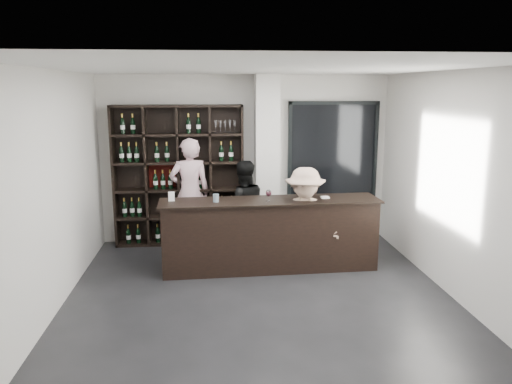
{
  "coord_description": "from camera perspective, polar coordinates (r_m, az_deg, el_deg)",
  "views": [
    {
      "loc": [
        -0.6,
        -5.91,
        2.68
      ],
      "look_at": [
        0.04,
        1.1,
        1.2
      ],
      "focal_mm": 35.0,
      "sensor_mm": 36.0,
      "label": 1
    }
  ],
  "objects": [
    {
      "name": "spit_cup",
      "position": [
        7.19,
        -4.61,
        -0.69
      ],
      "size": [
        0.1,
        0.1,
        0.11
      ],
      "primitive_type": "cylinder",
      "rotation": [
        0.0,
        0.0,
        -0.15
      ],
      "color": "#A8C0CF",
      "rests_on": "tasting_counter"
    },
    {
      "name": "card_stand",
      "position": [
        7.32,
        -9.64,
        -0.51
      ],
      "size": [
        0.09,
        0.05,
        0.13
      ],
      "primitive_type": "cube",
      "rotation": [
        0.0,
        0.0,
        0.1
      ],
      "color": "white",
      "rests_on": "tasting_counter"
    },
    {
      "name": "taster_pink",
      "position": [
        8.5,
        -7.56,
        -0.1
      ],
      "size": [
        0.73,
        0.53,
        1.87
      ],
      "primitive_type": "imported",
      "rotation": [
        0.0,
        0.0,
        3.27
      ],
      "color": "beige",
      "rests_on": "floor"
    },
    {
      "name": "customer",
      "position": [
        7.34,
        5.57,
        -3.2
      ],
      "size": [
        1.09,
        0.75,
        1.56
      ],
      "primitive_type": "imported",
      "rotation": [
        0.0,
        0.0,
        -0.18
      ],
      "color": "tan",
      "rests_on": "floor"
    },
    {
      "name": "glass_panel",
      "position": [
        8.96,
        8.74,
        3.51
      ],
      "size": [
        1.6,
        0.08,
        2.1
      ],
      "color": "black",
      "rests_on": "floor"
    },
    {
      "name": "napkin_stack",
      "position": [
        7.5,
        7.87,
        -0.61
      ],
      "size": [
        0.12,
        0.12,
        0.02
      ],
      "primitive_type": "cube",
      "rotation": [
        0.0,
        0.0,
        0.04
      ],
      "color": "white",
      "rests_on": "tasting_counter"
    },
    {
      "name": "wine_shelf",
      "position": [
        8.62,
        -8.8,
        1.83
      ],
      "size": [
        2.2,
        0.35,
        2.4
      ],
      "primitive_type": null,
      "color": "black",
      "rests_on": "floor"
    },
    {
      "name": "taster_black",
      "position": [
        8.01,
        -1.49,
        -1.88
      ],
      "size": [
        0.83,
        0.69,
        1.56
      ],
      "primitive_type": "imported",
      "rotation": [
        0.0,
        0.0,
        3.28
      ],
      "color": "black",
      "rests_on": "floor"
    },
    {
      "name": "tasting_counter",
      "position": [
        7.45,
        1.61,
        -4.88
      ],
      "size": [
        3.24,
        0.67,
        1.07
      ],
      "rotation": [
        0.0,
        0.0,
        0.03
      ],
      "color": "black",
      "rests_on": "floor"
    },
    {
      "name": "structural_column",
      "position": [
        8.53,
        1.24,
        3.56
      ],
      "size": [
        0.4,
        0.4,
        2.9
      ],
      "primitive_type": "cube",
      "color": "silver",
      "rests_on": "floor"
    },
    {
      "name": "wine_glass",
      "position": [
        7.18,
        1.45,
        -0.35
      ],
      "size": [
        0.1,
        0.1,
        0.19
      ],
      "primitive_type": null,
      "rotation": [
        0.0,
        0.0,
        -0.28
      ],
      "color": "white",
      "rests_on": "tasting_counter"
    },
    {
      "name": "floor",
      "position": [
        6.52,
        0.55,
        -12.45
      ],
      "size": [
        5.0,
        5.5,
        0.01
      ],
      "primitive_type": "cube",
      "color": "black",
      "rests_on": "ground"
    }
  ]
}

